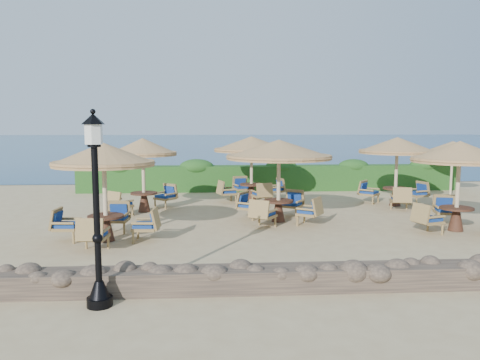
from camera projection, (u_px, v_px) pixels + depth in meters
ground at (299, 222)px, 15.14m from camera, size 120.00×120.00×0.00m
sea at (226, 142)px, 84.51m from camera, size 160.00×160.00×0.00m
hedge at (271, 178)px, 22.21m from camera, size 18.00×0.90×1.20m
stone_wall at (361, 277)px, 8.97m from camera, size 15.00×0.65×0.44m
lamp_post at (97, 218)px, 7.91m from camera, size 0.44×0.44×3.31m
extra_parasol at (453, 146)px, 20.54m from camera, size 2.30×2.30×2.41m
cafe_set_0 at (104, 175)px, 12.40m from camera, size 2.84×2.84×2.65m
cafe_set_1 at (279, 162)px, 14.91m from camera, size 3.41×3.41×2.65m
cafe_set_2 at (459, 167)px, 13.61m from camera, size 2.82×2.82×2.65m
cafe_set_3 at (143, 158)px, 16.62m from camera, size 2.43×2.59×2.65m
cafe_set_4 at (251, 155)px, 19.07m from camera, size 3.09×3.09×2.65m
cafe_set_5 at (397, 156)px, 17.88m from camera, size 2.90×2.90×2.65m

